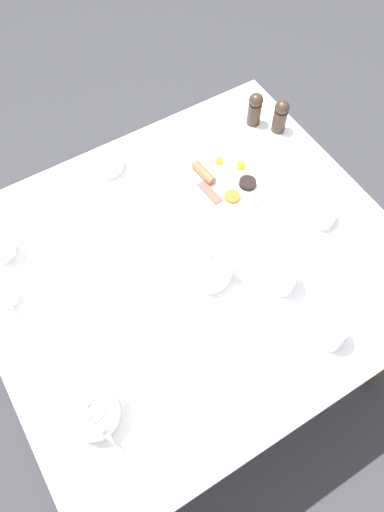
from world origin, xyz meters
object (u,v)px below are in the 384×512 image
teapot_near (210,265)px  creamer_jug (5,295)px  napkin_folded (60,232)px  fork_by_plate (43,347)px  knife_by_plate (125,306)px  breakfast_plate (225,180)px  water_glass_short (333,332)px  teacup_with_saucer_right (320,215)px  salt_grinder (280,115)px  teacup_with_saucer_left (109,165)px  teapot_far (90,410)px  pepper_grinder (255,108)px  water_glass_tall (284,276)px

teapot_near → creamer_jug: 0.55m
napkin_folded → fork_by_plate: size_ratio=1.19×
creamer_jug → napkin_folded: 0.25m
napkin_folded → knife_by_plate: (0.31, 0.05, -0.00)m
breakfast_plate → knife_by_plate: 0.51m
water_glass_short → teacup_with_saucer_right: bearing=145.3°
salt_grinder → teacup_with_saucer_left: bearing=-103.8°
teapot_far → knife_by_plate: (-0.21, 0.19, -0.05)m
breakfast_plate → water_glass_short: (0.57, -0.06, 0.04)m
breakfast_plate → pepper_grinder: size_ratio=2.20×
salt_grinder → knife_by_plate: bearing=-67.2°
water_glass_short → pepper_grinder: (-0.73, 0.28, 0.01)m
teapot_far → creamer_jug: 0.40m
teapot_far → napkin_folded: size_ratio=1.37×
water_glass_tall → napkin_folded: water_glass_tall is taller
teapot_far → creamer_jug: size_ratio=2.68×
water_glass_tall → creamer_jug: bearing=-117.9°
teacup_with_saucer_right → pepper_grinder: bearing=171.3°
breakfast_plate → salt_grinder: salt_grinder is taller
water_glass_short → fork_by_plate: water_glass_short is taller
breakfast_plate → teapot_far: 0.78m
creamer_jug → napkin_folded: size_ratio=0.51×
creamer_jug → water_glass_short: bearing=51.1°
pepper_grinder → fork_by_plate: bearing=-67.9°
breakfast_plate → creamer_jug: bearing=-87.1°
teapot_near → water_glass_short: 0.36m
breakfast_plate → water_glass_short: 0.57m
teacup_with_saucer_right → knife_by_plate: 0.62m
teacup_with_saucer_left → knife_by_plate: teacup_with_saucer_left is taller
water_glass_short → teapot_far: bearing=-103.4°
teacup_with_saucer_right → fork_by_plate: size_ratio=1.18×
water_glass_short → salt_grinder: size_ratio=0.84×
fork_by_plate → water_glass_short: bearing=60.3°
teacup_with_saucer_right → pepper_grinder: (-0.43, 0.07, 0.04)m
teapot_far → knife_by_plate: teapot_far is taller
teapot_near → water_glass_short: teapot_near is taller
teacup_with_saucer_left → teacup_with_saucer_right: size_ratio=1.00×
breakfast_plate → knife_by_plate: (0.21, -0.46, -0.01)m
creamer_jug → knife_by_plate: bearing=55.3°
fork_by_plate → teapot_far: bearing=9.5°
teacup_with_saucer_left → napkin_folded: teacup_with_saucer_left is taller
teapot_near → napkin_folded: size_ratio=1.04×
teapot_near → teacup_with_saucer_left: bearing=-37.9°
teapot_far → fork_by_plate: 0.23m
teapot_far → creamer_jug: bearing=-178.1°
breakfast_plate → teacup_with_saucer_left: teacup_with_saucer_left is taller
water_glass_short → creamer_jug: (-0.53, -0.66, -0.02)m
teapot_near → pepper_grinder: 0.60m
napkin_folded → fork_by_plate: napkin_folded is taller
salt_grinder → napkin_folded: size_ratio=0.76×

